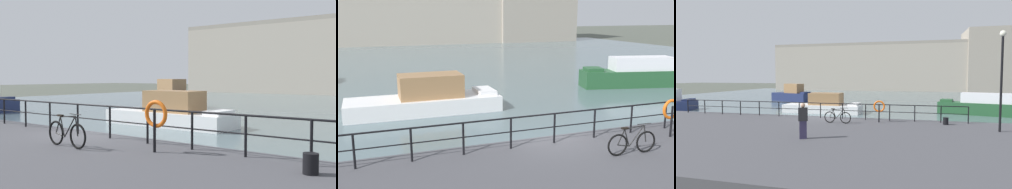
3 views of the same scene
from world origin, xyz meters
The scene contains 8 objects.
ground_plane centered at (0.00, 0.00, 0.00)m, with size 240.00×240.00×0.00m, color #4C5147.
water_basin centered at (0.00, 30.20, 0.01)m, with size 80.00×60.00×0.01m, color slate.
harbor_building centered at (6.06, 58.25, 6.29)m, with size 64.38×13.06×15.13m.
moored_white_yacht centered at (13.04, 10.44, 0.87)m, with size 9.68×4.04×2.15m.
moored_red_daysailer centered at (-3.06, 8.45, 0.75)m, with size 8.14×2.64×2.05m.
quay_railing centered at (-1.04, -0.75, 1.59)m, with size 21.12×0.07×1.08m.
parked_bicycle centered at (1.56, -2.62, 1.25)m, with size 1.77×0.15×0.98m.
life_ring_stand centered at (4.05, -1.62, 1.83)m, with size 0.75×0.16×1.40m.
Camera 2 is at (-6.41, -12.22, 5.31)m, focal length 41.66 mm.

